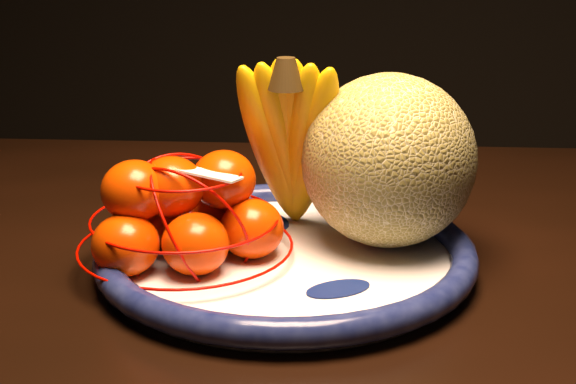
% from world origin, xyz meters
% --- Properties ---
extents(dining_table, '(1.72, 1.16, 0.80)m').
position_xyz_m(dining_table, '(0.01, -0.12, 0.72)').
color(dining_table, black).
rests_on(dining_table, ground).
extents(fruit_bowl, '(0.35, 0.35, 0.03)m').
position_xyz_m(fruit_bowl, '(-0.11, -0.10, 0.82)').
color(fruit_bowl, white).
rests_on(fruit_bowl, dining_table).
extents(cantaloupe, '(0.16, 0.16, 0.16)m').
position_xyz_m(cantaloupe, '(-0.02, -0.05, 0.90)').
color(cantaloupe, olive).
rests_on(cantaloupe, fruit_bowl).
extents(banana_bunch, '(0.13, 0.12, 0.19)m').
position_xyz_m(banana_bunch, '(-0.12, -0.04, 0.91)').
color(banana_bunch, '#E3A500').
rests_on(banana_bunch, fruit_bowl).
extents(mandarin_bag, '(0.26, 0.26, 0.12)m').
position_xyz_m(mandarin_bag, '(-0.20, -0.13, 0.86)').
color(mandarin_bag, '#FB3A00').
rests_on(mandarin_bag, fruit_bowl).
extents(price_tag, '(0.07, 0.04, 0.01)m').
position_xyz_m(price_tag, '(-0.18, -0.13, 0.90)').
color(price_tag, white).
rests_on(price_tag, mandarin_bag).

